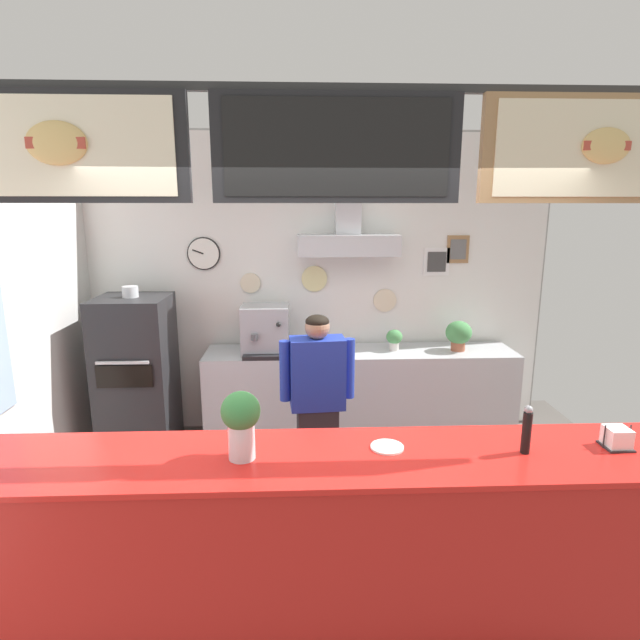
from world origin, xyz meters
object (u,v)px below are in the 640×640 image
at_px(pizza_oven, 137,377).
at_px(pepper_grinder, 527,430).
at_px(potted_thyme, 459,334).
at_px(shop_worker, 317,408).
at_px(napkin_holder, 617,438).
at_px(condiment_plate, 387,447).
at_px(basil_vase, 241,423).
at_px(potted_oregano, 394,338).
at_px(espresso_machine, 265,330).

relative_size(pizza_oven, pepper_grinder, 6.15).
bearing_deg(pepper_grinder, potted_thyme, 80.80).
relative_size(shop_worker, napkin_holder, 10.53).
xyz_separation_m(condiment_plate, pepper_grinder, (0.71, -0.08, 0.12)).
bearing_deg(basil_vase, condiment_plate, 5.78).
distance_m(potted_oregano, napkin_holder, 2.46).
relative_size(condiment_plate, pepper_grinder, 0.67).
xyz_separation_m(pizza_oven, basil_vase, (1.22, -2.16, 0.48)).
relative_size(espresso_machine, napkin_holder, 3.15).
height_order(shop_worker, pepper_grinder, shop_worker).
relative_size(espresso_machine, potted_thyme, 1.57).
bearing_deg(potted_thyme, pepper_grinder, -99.20).
relative_size(basil_vase, napkin_holder, 2.44).
bearing_deg(basil_vase, napkin_holder, 1.02).
xyz_separation_m(basil_vase, pepper_grinder, (1.48, -0.00, -0.07)).
height_order(shop_worker, napkin_holder, shop_worker).
bearing_deg(basil_vase, potted_oregano, 62.58).
bearing_deg(espresso_machine, basil_vase, -89.33).
height_order(potted_thyme, napkin_holder, potted_thyme).
height_order(potted_thyme, potted_oregano, potted_thyme).
bearing_deg(napkin_holder, potted_thyme, 93.40).
xyz_separation_m(pizza_oven, pepper_grinder, (2.70, -2.17, 0.42)).
height_order(potted_oregano, pepper_grinder, pepper_grinder).
bearing_deg(basil_vase, espresso_machine, 90.67).
bearing_deg(potted_thyme, napkin_holder, -86.60).
relative_size(pizza_oven, espresso_machine, 3.49).
bearing_deg(espresso_machine, pepper_grinder, -57.27).
height_order(shop_worker, espresso_machine, shop_worker).
relative_size(shop_worker, potted_oregano, 7.49).
distance_m(espresso_machine, napkin_holder, 3.06).
bearing_deg(napkin_holder, pizza_oven, 146.46).
xyz_separation_m(espresso_machine, pepper_grinder, (1.50, -2.34, 0.02)).
height_order(potted_thyme, condiment_plate, potted_thyme).
relative_size(pizza_oven, shop_worker, 1.04).
height_order(basil_vase, napkin_holder, basil_vase).
distance_m(condiment_plate, napkin_holder, 1.23).
xyz_separation_m(condiment_plate, basil_vase, (-0.76, -0.08, 0.19)).
height_order(shop_worker, condiment_plate, shop_worker).
xyz_separation_m(pepper_grinder, napkin_holder, (0.52, 0.04, -0.08)).
bearing_deg(basil_vase, potted_thyme, 51.53).
distance_m(potted_oregano, pepper_grinder, 2.39).
bearing_deg(basil_vase, shop_worker, 70.12).
distance_m(potted_thyme, condiment_plate, 2.51).
xyz_separation_m(pizza_oven, potted_oregano, (2.45, 0.20, 0.29)).
height_order(espresso_machine, napkin_holder, espresso_machine).
xyz_separation_m(condiment_plate, napkin_holder, (1.23, -0.04, 0.05)).
xyz_separation_m(espresso_machine, basil_vase, (0.03, -2.33, 0.09)).
relative_size(espresso_machine, pepper_grinder, 1.76).
relative_size(potted_thyme, pepper_grinder, 1.12).
xyz_separation_m(potted_thyme, condiment_plate, (-1.09, -2.26, -0.04)).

